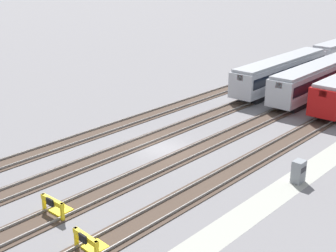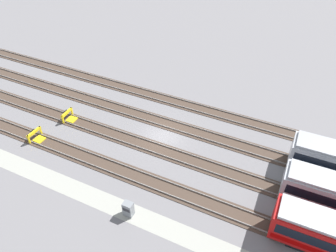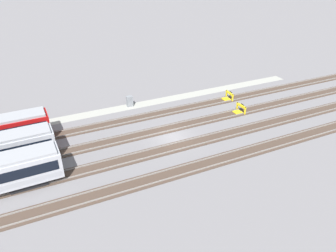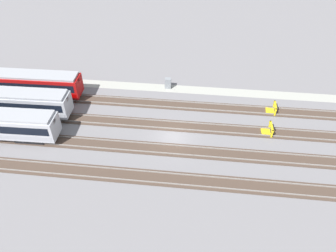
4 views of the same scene
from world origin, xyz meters
The scene contains 9 objects.
ground_plane centered at (0.00, 0.00, 0.00)m, with size 400.00×400.00×0.00m, color slate.
service_walkway centered at (0.00, -10.81, 0.00)m, with size 54.00×2.00×0.01m, color #9E9E93.
rail_track_nearest centered at (0.00, -6.75, 0.04)m, with size 90.00×2.24×0.21m.
rail_track_near_inner centered at (0.00, -2.25, 0.04)m, with size 90.00×2.24×0.21m.
rail_track_middle centered at (0.00, 2.25, 0.04)m, with size 90.00×2.24×0.21m.
rail_track_far_inner centered at (0.00, 6.75, 0.04)m, with size 90.00×2.24×0.21m.
bumper_stop_nearest_track centered at (-12.91, -6.77, 0.51)m, with size 1.38×2.01×1.22m.
bumper_stop_near_inner_track centered at (-11.84, -2.24, 0.51)m, with size 1.36×2.01×1.22m.
electrical_cabinet centered at (1.88, -10.98, 0.80)m, with size 0.90×0.73×1.60m.
Camera 2 is at (12.77, -25.40, 25.86)m, focal length 35.00 mm.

